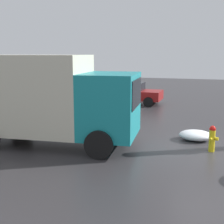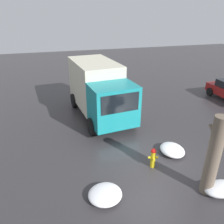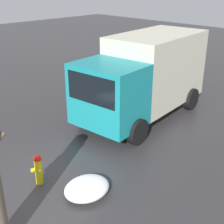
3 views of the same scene
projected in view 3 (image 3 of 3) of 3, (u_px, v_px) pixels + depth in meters
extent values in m
plane|color=#333033|center=(40.00, 183.00, 8.43)|extent=(60.00, 60.00, 0.00)
cylinder|color=yellow|center=(39.00, 171.00, 8.28)|extent=(0.20, 0.20, 0.73)
cylinder|color=red|center=(37.00, 159.00, 8.12)|extent=(0.21, 0.21, 0.06)
sphere|color=red|center=(37.00, 158.00, 8.11)|extent=(0.17, 0.17, 0.17)
cylinder|color=yellow|center=(33.00, 170.00, 8.18)|extent=(0.13, 0.14, 0.11)
cylinder|color=yellow|center=(40.00, 172.00, 8.13)|extent=(0.11, 0.12, 0.09)
cylinder|color=yellow|center=(37.00, 166.00, 8.37)|extent=(0.11, 0.12, 0.09)
cube|color=teal|center=(109.00, 95.00, 10.43)|extent=(1.96, 2.45, 2.10)
cube|color=black|center=(90.00, 89.00, 9.63)|extent=(0.21, 1.92, 0.93)
cube|color=beige|center=(156.00, 68.00, 12.40)|extent=(4.33, 2.68, 2.70)
cylinder|color=black|center=(137.00, 131.00, 10.24)|extent=(0.92, 0.36, 0.90)
cylinder|color=black|center=(87.00, 114.00, 11.57)|extent=(0.92, 0.36, 0.90)
cylinder|color=black|center=(191.00, 99.00, 13.01)|extent=(0.92, 0.36, 0.90)
cylinder|color=black|center=(145.00, 88.00, 14.34)|extent=(0.92, 0.36, 0.90)
ellipsoid|color=white|center=(87.00, 188.00, 7.92)|extent=(1.22, 1.03, 0.37)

